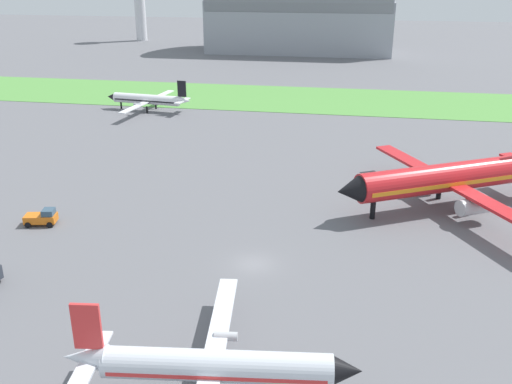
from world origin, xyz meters
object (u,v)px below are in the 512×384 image
(airplane_taxiing_turboprop, at_px, (148,99))
(airplane_midfield_jet, at_px, (449,178))
(pushback_tug_midfield, at_px, (42,217))
(airplane_foreground_turboprop, at_px, (211,365))

(airplane_taxiing_turboprop, relative_size, airplane_midfield_jet, 0.80)
(airplane_taxiing_turboprop, bearing_deg, pushback_tug_midfield, 104.62)
(airplane_midfield_jet, height_order, pushback_tug_midfield, airplane_midfield_jet)
(airplane_midfield_jet, distance_m, pushback_tug_midfield, 49.44)
(airplane_midfield_jet, xyz_separation_m, pushback_tug_midfield, (-47.39, -13.74, -3.08))
(airplane_foreground_turboprop, xyz_separation_m, pushback_tug_midfield, (-26.83, 24.37, -1.76))
(airplane_foreground_turboprop, xyz_separation_m, airplane_midfield_jet, (20.56, 38.12, 1.33))
(airplane_taxiing_turboprop, relative_size, pushback_tug_midfield, 5.83)
(airplane_midfield_jet, bearing_deg, airplane_taxiing_turboprop, -66.97)
(airplane_foreground_turboprop, bearing_deg, pushback_tug_midfield, 130.78)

